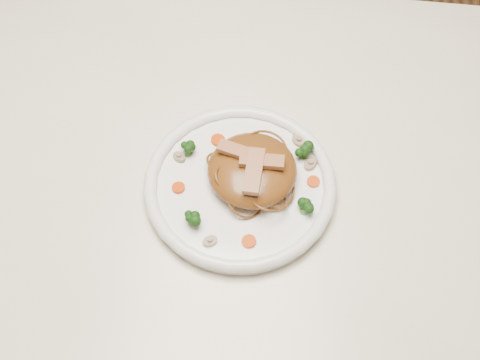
# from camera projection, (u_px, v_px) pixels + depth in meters

# --- Properties ---
(ground) EXTENTS (4.00, 4.00, 0.00)m
(ground) POSITION_uv_depth(u_px,v_px,m) (217.00, 318.00, 1.64)
(ground) COLOR #4D2B1A
(ground) RESTS_ON ground
(table) EXTENTS (1.20, 0.80, 0.75)m
(table) POSITION_uv_depth(u_px,v_px,m) (206.00, 192.00, 1.09)
(table) COLOR white
(table) RESTS_ON ground
(plate) EXTENTS (0.36, 0.36, 0.02)m
(plate) POSITION_uv_depth(u_px,v_px,m) (240.00, 188.00, 0.97)
(plate) COLOR white
(plate) RESTS_ON table
(noodle_mound) EXTENTS (0.14, 0.14, 0.04)m
(noodle_mound) POSITION_uv_depth(u_px,v_px,m) (252.00, 170.00, 0.95)
(noodle_mound) COLOR brown
(noodle_mound) RESTS_ON plate
(chicken_a) EXTENTS (0.07, 0.02, 0.01)m
(chicken_a) POSITION_uv_depth(u_px,v_px,m) (262.00, 161.00, 0.92)
(chicken_a) COLOR #A5774D
(chicken_a) RESTS_ON noodle_mound
(chicken_b) EXTENTS (0.06, 0.04, 0.01)m
(chicken_b) POSITION_uv_depth(u_px,v_px,m) (238.00, 151.00, 0.93)
(chicken_b) COLOR #A5774D
(chicken_b) RESTS_ON noodle_mound
(chicken_c) EXTENTS (0.03, 0.07, 0.01)m
(chicken_c) POSITION_uv_depth(u_px,v_px,m) (254.00, 171.00, 0.91)
(chicken_c) COLOR #A5774D
(chicken_c) RESTS_ON noodle_mound
(broccoli_0) EXTENTS (0.03, 0.03, 0.03)m
(broccoli_0) POSITION_uv_depth(u_px,v_px,m) (303.00, 151.00, 0.97)
(broccoli_0) COLOR #173C0C
(broccoli_0) RESTS_ON plate
(broccoli_1) EXTENTS (0.03, 0.03, 0.03)m
(broccoli_1) POSITION_uv_depth(u_px,v_px,m) (187.00, 148.00, 0.98)
(broccoli_1) COLOR #173C0C
(broccoli_1) RESTS_ON plate
(broccoli_2) EXTENTS (0.03, 0.03, 0.03)m
(broccoli_2) POSITION_uv_depth(u_px,v_px,m) (192.00, 218.00, 0.91)
(broccoli_2) COLOR #173C0C
(broccoli_2) RESTS_ON plate
(broccoli_3) EXTENTS (0.03, 0.03, 0.03)m
(broccoli_3) POSITION_uv_depth(u_px,v_px,m) (305.00, 207.00, 0.92)
(broccoli_3) COLOR #173C0C
(broccoli_3) RESTS_ON plate
(carrot_0) EXTENTS (0.02, 0.02, 0.00)m
(carrot_0) POSITION_uv_depth(u_px,v_px,m) (281.00, 149.00, 0.99)
(carrot_0) COLOR #C53207
(carrot_0) RESTS_ON plate
(carrot_1) EXTENTS (0.02, 0.02, 0.00)m
(carrot_1) POSITION_uv_depth(u_px,v_px,m) (178.00, 188.00, 0.95)
(carrot_1) COLOR #C53207
(carrot_1) RESTS_ON plate
(carrot_2) EXTENTS (0.02, 0.02, 0.00)m
(carrot_2) POSITION_uv_depth(u_px,v_px,m) (313.00, 182.00, 0.96)
(carrot_2) COLOR #C53207
(carrot_2) RESTS_ON plate
(carrot_3) EXTENTS (0.03, 0.03, 0.00)m
(carrot_3) POSITION_uv_depth(u_px,v_px,m) (218.00, 140.00, 1.00)
(carrot_3) COLOR #C53207
(carrot_3) RESTS_ON plate
(carrot_4) EXTENTS (0.03, 0.03, 0.00)m
(carrot_4) POSITION_uv_depth(u_px,v_px,m) (249.00, 241.00, 0.91)
(carrot_4) COLOR #C53207
(carrot_4) RESTS_ON plate
(mushroom_0) EXTENTS (0.03, 0.03, 0.01)m
(mushroom_0) POSITION_uv_depth(u_px,v_px,m) (210.00, 241.00, 0.91)
(mushroom_0) COLOR gray
(mushroom_0) RESTS_ON plate
(mushroom_1) EXTENTS (0.03, 0.03, 0.01)m
(mushroom_1) POSITION_uv_depth(u_px,v_px,m) (310.00, 164.00, 0.98)
(mushroom_1) COLOR gray
(mushroom_1) RESTS_ON plate
(mushroom_2) EXTENTS (0.03, 0.03, 0.01)m
(mushroom_2) POSITION_uv_depth(u_px,v_px,m) (179.00, 157.00, 0.98)
(mushroom_2) COLOR gray
(mushroom_2) RESTS_ON plate
(mushroom_3) EXTENTS (0.04, 0.04, 0.01)m
(mushroom_3) POSITION_uv_depth(u_px,v_px,m) (299.00, 141.00, 1.00)
(mushroom_3) COLOR gray
(mushroom_3) RESTS_ON plate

